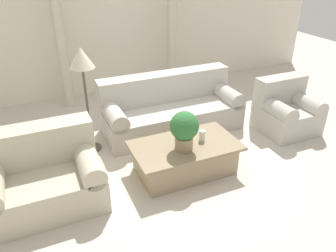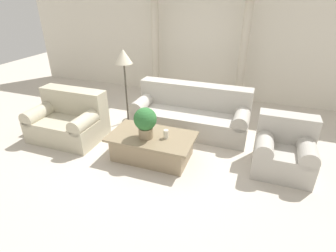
{
  "view_description": "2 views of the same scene",
  "coord_description": "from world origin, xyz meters",
  "px_view_note": "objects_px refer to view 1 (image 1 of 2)",
  "views": [
    {
      "loc": [
        -1.6,
        -3.82,
        2.7
      ],
      "look_at": [
        -0.06,
        -0.32,
        0.65
      ],
      "focal_mm": 35.0,
      "sensor_mm": 36.0,
      "label": 1
    },
    {
      "loc": [
        1.65,
        -4.0,
        2.58
      ],
      "look_at": [
        0.33,
        -0.35,
        0.57
      ],
      "focal_mm": 28.0,
      "sensor_mm": 36.0,
      "label": 2
    }
  ],
  "objects_px": {
    "sofa_long": "(170,108)",
    "armchair": "(286,110)",
    "floor_lamp": "(82,66)",
    "potted_plant": "(184,129)",
    "coffee_table": "(185,158)",
    "loveseat": "(43,175)"
  },
  "relations": [
    {
      "from": "potted_plant",
      "to": "coffee_table",
      "type": "bearing_deg",
      "value": 53.69
    },
    {
      "from": "loveseat",
      "to": "coffee_table",
      "type": "xyz_separation_m",
      "value": [
        1.8,
        -0.14,
        -0.15
      ]
    },
    {
      "from": "sofa_long",
      "to": "loveseat",
      "type": "relative_size",
      "value": 1.73
    },
    {
      "from": "armchair",
      "to": "loveseat",
      "type": "bearing_deg",
      "value": -175.95
    },
    {
      "from": "coffee_table",
      "to": "potted_plant",
      "type": "relative_size",
      "value": 2.73
    },
    {
      "from": "potted_plant",
      "to": "floor_lamp",
      "type": "height_order",
      "value": "floor_lamp"
    },
    {
      "from": "loveseat",
      "to": "potted_plant",
      "type": "xyz_separation_m",
      "value": [
        1.73,
        -0.23,
        0.36
      ]
    },
    {
      "from": "sofa_long",
      "to": "armchair",
      "type": "bearing_deg",
      "value": -25.68
    },
    {
      "from": "loveseat",
      "to": "floor_lamp",
      "type": "xyz_separation_m",
      "value": [
        0.76,
        0.96,
        0.95
      ]
    },
    {
      "from": "floor_lamp",
      "to": "armchair",
      "type": "relative_size",
      "value": 1.79
    },
    {
      "from": "potted_plant",
      "to": "sofa_long",
      "type": "bearing_deg",
      "value": 73.07
    },
    {
      "from": "floor_lamp",
      "to": "sofa_long",
      "type": "bearing_deg",
      "value": 6.28
    },
    {
      "from": "floor_lamp",
      "to": "loveseat",
      "type": "bearing_deg",
      "value": -128.36
    },
    {
      "from": "sofa_long",
      "to": "armchair",
      "type": "distance_m",
      "value": 1.93
    },
    {
      "from": "floor_lamp",
      "to": "armchair",
      "type": "xyz_separation_m",
      "value": [
        3.12,
        -0.68,
        -0.96
      ]
    },
    {
      "from": "floor_lamp",
      "to": "potted_plant",
      "type": "bearing_deg",
      "value": -50.47
    },
    {
      "from": "loveseat",
      "to": "armchair",
      "type": "xyz_separation_m",
      "value": [
        3.88,
        0.27,
        -0.01
      ]
    },
    {
      "from": "sofa_long",
      "to": "floor_lamp",
      "type": "bearing_deg",
      "value": -173.72
    },
    {
      "from": "loveseat",
      "to": "floor_lamp",
      "type": "relative_size",
      "value": 0.84
    },
    {
      "from": "sofa_long",
      "to": "armchair",
      "type": "xyz_separation_m",
      "value": [
        1.74,
        -0.84,
        0.0
      ]
    },
    {
      "from": "sofa_long",
      "to": "floor_lamp",
      "type": "relative_size",
      "value": 1.45
    },
    {
      "from": "potted_plant",
      "to": "armchair",
      "type": "distance_m",
      "value": 2.23
    }
  ]
}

